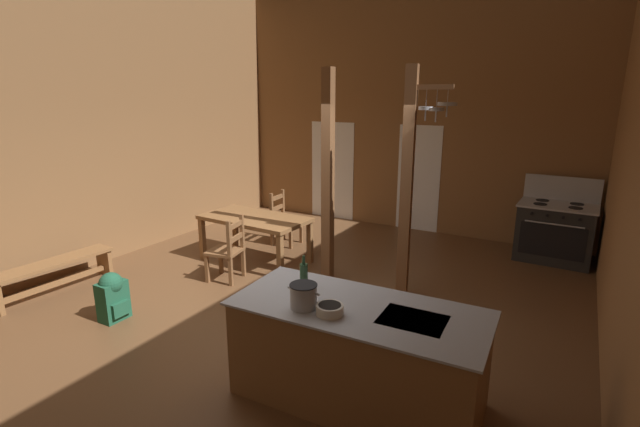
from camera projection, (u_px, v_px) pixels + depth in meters
ground_plane at (275, 318)px, 5.63m from camera, size 7.71×9.53×0.10m
wall_back at (406, 111)px, 8.75m from camera, size 7.71×0.14×4.62m
wall_left at (75, 116)px, 6.72m from camera, size 0.14×9.53×4.62m
glazed_door_back_left at (332, 171)px, 9.76m from camera, size 1.00×0.01×2.05m
glazed_panel_back_right at (418, 179)px, 8.85m from camera, size 0.84×0.01×2.05m
kitchen_island at (357, 354)px, 3.95m from camera, size 2.19×1.04×0.89m
stove_range at (555, 231)px, 7.34m from camera, size 1.16×0.85×1.32m
support_post_with_pot_rack at (410, 178)px, 5.71m from camera, size 0.63×0.27×2.97m
support_post_center at (328, 178)px, 6.35m from camera, size 0.14×0.14×2.97m
dining_table at (255, 222)px, 7.25m from camera, size 1.74×0.97×0.74m
ladderback_chair_near_window at (284, 219)px, 8.14m from camera, size 0.46×0.46×0.95m
ladderback_chair_by_post at (228, 250)px, 6.55m from camera, size 0.52×0.52×0.95m
bench_along_left_wall at (54, 271)px, 6.17m from camera, size 0.43×1.60×0.44m
backpack at (112, 295)px, 5.42m from camera, size 0.31×0.32×0.60m
stockpot_on_counter at (303, 296)px, 3.81m from camera, size 0.31×0.23×0.21m
mixing_bowl_on_counter at (330, 309)px, 3.71m from camera, size 0.23×0.23×0.08m
bottle_tall_on_counter at (304, 275)px, 4.20m from camera, size 0.07×0.07×0.31m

